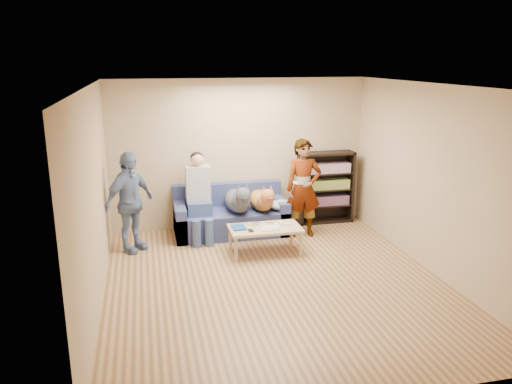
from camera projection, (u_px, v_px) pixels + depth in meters
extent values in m
plane|color=brown|center=(276.00, 283.00, 6.72)|extent=(5.00, 5.00, 0.00)
plane|color=white|center=(278.00, 86.00, 6.04)|extent=(5.00, 5.00, 0.00)
plane|color=tan|center=(240.00, 154.00, 8.73)|extent=(4.50, 0.00, 4.50)
plane|color=tan|center=(357.00, 266.00, 4.02)|extent=(4.50, 0.00, 4.50)
plane|color=tan|center=(93.00, 200.00, 5.90)|extent=(0.00, 5.00, 5.00)
plane|color=tan|center=(435.00, 180.00, 6.86)|extent=(0.00, 5.00, 5.00)
ellipsoid|color=#A2A2A6|center=(282.00, 205.00, 8.49)|extent=(0.46, 0.39, 0.16)
imported|color=gray|center=(303.00, 188.00, 8.31)|extent=(0.63, 0.43, 1.65)
imported|color=#6976A8|center=(130.00, 202.00, 7.64)|extent=(0.93, 0.92, 1.58)
cube|color=white|center=(296.00, 183.00, 8.03)|extent=(0.07, 0.12, 0.03)
cube|color=#1B4295|center=(239.00, 227.00, 7.59)|extent=(0.20, 0.26, 0.03)
cube|color=beige|center=(270.00, 229.00, 7.54)|extent=(0.26, 0.20, 0.02)
cube|color=beige|center=(271.00, 227.00, 7.57)|extent=(0.22, 0.17, 0.01)
cube|color=#A9A8AD|center=(256.00, 224.00, 7.71)|extent=(0.11, 0.06, 0.05)
cube|color=silver|center=(281.00, 223.00, 7.78)|extent=(0.04, 0.13, 0.03)
cube|color=silver|center=(287.00, 224.00, 7.72)|extent=(0.09, 0.06, 0.03)
cylinder|color=white|center=(278.00, 226.00, 7.65)|extent=(0.07, 0.07, 0.02)
cylinder|color=silver|center=(277.00, 224.00, 7.73)|extent=(0.07, 0.07, 0.02)
cylinder|color=#D55B1E|center=(266.00, 231.00, 7.47)|extent=(0.13, 0.06, 0.01)
cylinder|color=black|center=(270.00, 223.00, 7.82)|extent=(0.13, 0.08, 0.01)
cube|color=black|center=(251.00, 231.00, 7.46)|extent=(0.07, 0.12, 0.02)
cube|color=#515B93|center=(231.00, 222.00, 8.54)|extent=(1.90, 0.85, 0.42)
cube|color=#515B93|center=(227.00, 194.00, 8.75)|extent=(1.90, 0.18, 0.40)
cube|color=#515B93|center=(180.00, 221.00, 8.33)|extent=(0.18, 0.85, 0.58)
cube|color=#515B93|center=(279.00, 214.00, 8.70)|extent=(0.18, 0.85, 0.58)
cube|color=#3A4D81|center=(199.00, 207.00, 8.26)|extent=(0.40, 0.38, 0.22)
cylinder|color=#394B7F|center=(197.00, 234.00, 7.93)|extent=(0.14, 0.14, 0.47)
cylinder|color=#40638D|center=(209.00, 234.00, 7.97)|extent=(0.14, 0.14, 0.47)
cube|color=#A7A7AB|center=(198.00, 183.00, 8.26)|extent=(0.40, 0.24, 0.58)
sphere|color=#DBA683|center=(197.00, 159.00, 8.15)|extent=(0.21, 0.21, 0.21)
ellipsoid|color=black|center=(197.00, 157.00, 8.17)|extent=(0.22, 0.22, 0.19)
ellipsoid|color=#50525B|center=(237.00, 201.00, 8.41)|extent=(0.41, 0.86, 0.36)
sphere|color=#45484E|center=(241.00, 201.00, 8.08)|extent=(0.31, 0.31, 0.31)
sphere|color=#45474F|center=(243.00, 195.00, 7.88)|extent=(0.25, 0.25, 0.25)
cube|color=black|center=(245.00, 200.00, 7.77)|extent=(0.08, 0.12, 0.07)
cone|color=#4E5058|center=(238.00, 187.00, 7.86)|extent=(0.08, 0.08, 0.12)
cone|color=#52545D|center=(247.00, 187.00, 7.89)|extent=(0.08, 0.08, 0.12)
cylinder|color=#53545F|center=(233.00, 196.00, 8.82)|extent=(0.05, 0.28, 0.16)
ellipsoid|color=#AC7534|center=(261.00, 200.00, 8.49)|extent=(0.37, 0.76, 0.32)
sphere|color=#AE5635|center=(265.00, 201.00, 8.19)|extent=(0.28, 0.28, 0.28)
sphere|color=#C66C3C|center=(268.00, 196.00, 8.01)|extent=(0.22, 0.22, 0.22)
cube|color=brown|center=(269.00, 200.00, 7.91)|extent=(0.07, 0.11, 0.06)
cone|color=#B37E36|center=(264.00, 189.00, 7.99)|extent=(0.07, 0.07, 0.11)
cone|color=#B76838|center=(271.00, 188.00, 8.01)|extent=(0.07, 0.07, 0.11)
cylinder|color=#A56D32|center=(256.00, 196.00, 8.87)|extent=(0.04, 0.25, 0.15)
cube|color=#D5B583|center=(265.00, 228.00, 7.63)|extent=(1.10, 0.60, 0.04)
cylinder|color=tan|center=(236.00, 250.00, 7.35)|extent=(0.05, 0.05, 0.38)
cylinder|color=tan|center=(301.00, 244.00, 7.56)|extent=(0.05, 0.05, 0.38)
cylinder|color=tan|center=(230.00, 238.00, 7.82)|extent=(0.05, 0.05, 0.38)
cylinder|color=tan|center=(291.00, 234.00, 8.03)|extent=(0.05, 0.05, 0.38)
cube|color=black|center=(300.00, 189.00, 8.96)|extent=(0.04, 0.34, 1.30)
cube|color=black|center=(350.00, 186.00, 9.16)|extent=(0.04, 0.34, 1.30)
cube|color=black|center=(327.00, 153.00, 8.90)|extent=(1.00, 0.34, 0.04)
cube|color=black|center=(324.00, 220.00, 9.23)|extent=(1.00, 0.34, 0.04)
cube|color=black|center=(322.00, 185.00, 9.21)|extent=(1.00, 0.02, 1.30)
cube|color=black|center=(325.00, 205.00, 9.15)|extent=(0.94, 0.32, 0.03)
cube|color=black|center=(325.00, 189.00, 9.07)|extent=(0.94, 0.32, 0.02)
cube|color=black|center=(326.00, 173.00, 8.99)|extent=(0.94, 0.32, 0.02)
cube|color=#B23333|center=(325.00, 200.00, 9.10)|extent=(0.84, 0.24, 0.17)
cube|color=gold|center=(326.00, 184.00, 9.03)|extent=(0.84, 0.24, 0.17)
cube|color=#994C99|center=(327.00, 168.00, 8.95)|extent=(0.84, 0.24, 0.17)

